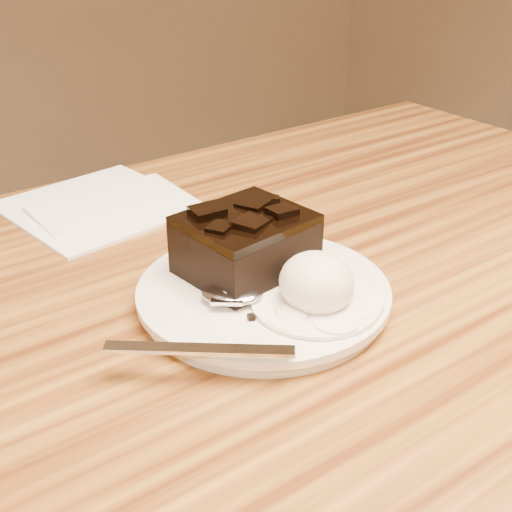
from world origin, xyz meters
TOP-DOWN VIEW (x-y plane):
  - plate at (0.05, 0.05)m, footprint 0.20×0.20m
  - brownie at (0.05, 0.08)m, footprint 0.10×0.09m
  - ice_cream_scoop at (0.06, 0.00)m, footprint 0.06×0.06m
  - melt_puddle at (0.06, 0.00)m, footprint 0.10×0.10m
  - spoon at (0.02, 0.04)m, footprint 0.17×0.15m
  - napkin at (0.02, 0.31)m, footprint 0.19×0.19m
  - crumb_a at (0.01, 0.02)m, footprint 0.01×0.01m
  - crumb_b at (0.04, 0.04)m, footprint 0.01×0.01m

SIDE VIEW (x-z plane):
  - napkin at x=0.02m, z-range 0.75..0.76m
  - plate at x=0.05m, z-range 0.75..0.77m
  - melt_puddle at x=0.06m, z-range 0.77..0.77m
  - crumb_b at x=0.04m, z-range 0.77..0.77m
  - crumb_a at x=0.01m, z-range 0.77..0.77m
  - spoon at x=0.02m, z-range 0.77..0.78m
  - ice_cream_scoop at x=0.06m, z-range 0.76..0.81m
  - brownie at x=0.05m, z-range 0.77..0.81m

